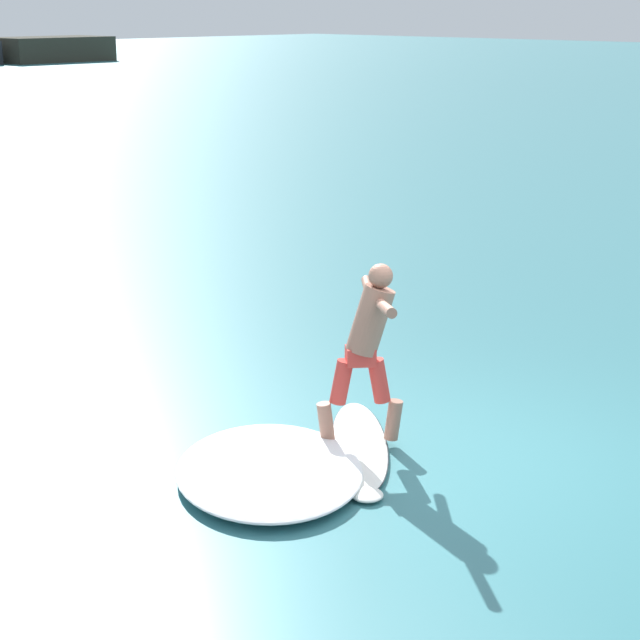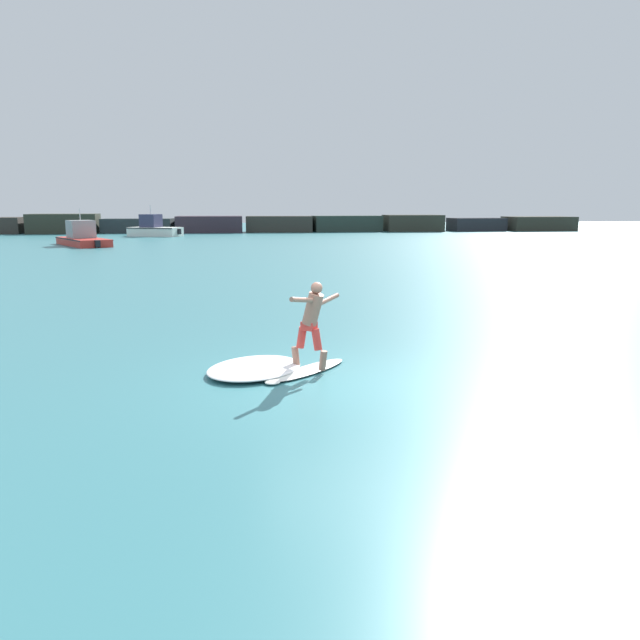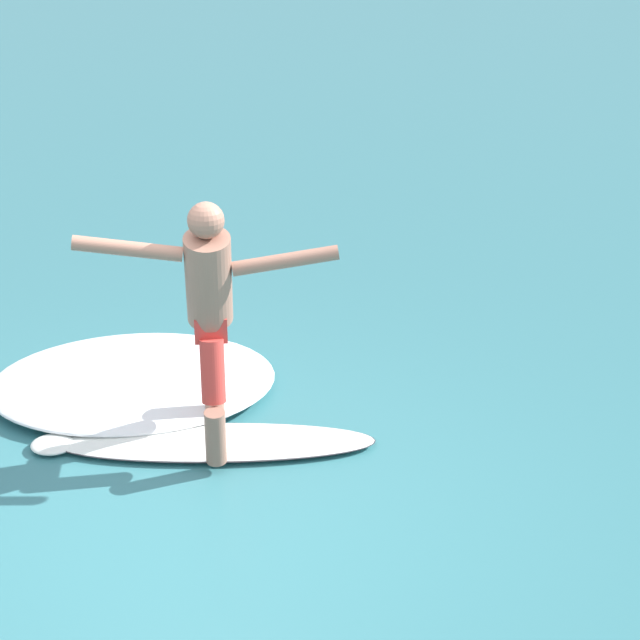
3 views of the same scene
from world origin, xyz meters
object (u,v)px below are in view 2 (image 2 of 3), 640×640
surfboard (308,370)px  fishing_boat_near_jetty (82,238)px  small_boat_offshore (153,229)px  surfer (312,318)px

surfboard → fishing_boat_near_jetty: bearing=108.4°
small_boat_offshore → surfer: bearing=-79.9°
surfer → fishing_boat_near_jetty: bearing=108.5°
surfboard → small_boat_offshore: 54.21m
fishing_boat_near_jetty → surfboard: bearing=-71.6°
small_boat_offshore → fishing_boat_near_jetty: bearing=-104.6°
surfboard → small_boat_offshore: size_ratio=0.31×
fishing_boat_near_jetty → small_boat_offshore: bearing=75.4°
surfboard → small_boat_offshore: small_boat_offshore is taller
surfer → small_boat_offshore: (-9.55, 53.39, -0.31)m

